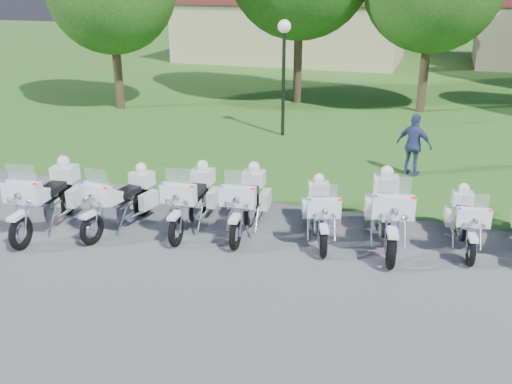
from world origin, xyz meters
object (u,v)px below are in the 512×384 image
(motorcycle_0, at_px, (47,197))
(bystander_c, at_px, (414,145))
(motorcycle_1, at_px, (122,199))
(motorcycle_2, at_px, (192,198))
(motorcycle_3, at_px, (247,201))
(motorcycle_4, at_px, (321,211))
(lamp_post, at_px, (284,49))
(motorcycle_5, at_px, (388,211))
(motorcycle_6, at_px, (466,220))

(motorcycle_0, relative_size, bystander_c, 1.49)
(motorcycle_0, bearing_deg, motorcycle_1, -166.34)
(motorcycle_2, height_order, motorcycle_3, motorcycle_3)
(motorcycle_2, relative_size, motorcycle_3, 0.99)
(motorcycle_2, xyz_separation_m, motorcycle_3, (1.19, 0.23, 0.01))
(motorcycle_4, bearing_deg, lamp_post, -85.23)
(motorcycle_5, height_order, lamp_post, lamp_post)
(lamp_post, bearing_deg, motorcycle_2, -88.89)
(motorcycle_1, distance_m, motorcycle_5, 5.75)
(motorcycle_5, xyz_separation_m, bystander_c, (0.23, 4.65, 0.14))
(motorcycle_0, xyz_separation_m, bystander_c, (7.43, 6.14, 0.14))
(motorcycle_1, distance_m, motorcycle_3, 2.76)
(motorcycle_3, relative_size, motorcycle_6, 1.16)
(motorcycle_1, distance_m, motorcycle_6, 7.34)
(motorcycle_1, distance_m, bystander_c, 8.14)
(motorcycle_3, bearing_deg, motorcycle_6, -178.24)
(motorcycle_0, relative_size, motorcycle_6, 1.24)
(motorcycle_3, height_order, lamp_post, lamp_post)
(motorcycle_6, bearing_deg, motorcycle_3, 0.30)
(motorcycle_2, distance_m, lamp_post, 8.42)
(motorcycle_0, xyz_separation_m, lamp_post, (2.84, 9.14, 2.25))
(bystander_c, bearing_deg, motorcycle_3, 77.66)
(motorcycle_4, xyz_separation_m, motorcycle_6, (2.92, 0.51, -0.03))
(motorcycle_6, bearing_deg, lamp_post, -58.13)
(motorcycle_4, bearing_deg, motorcycle_2, -9.90)
(motorcycle_0, xyz_separation_m, motorcycle_3, (4.19, 1.27, -0.05))
(motorcycle_3, distance_m, bystander_c, 5.86)
(motorcycle_1, relative_size, motorcycle_2, 0.97)
(motorcycle_0, xyz_separation_m, motorcycle_2, (3.00, 1.04, -0.05))
(motorcycle_2, distance_m, bystander_c, 6.76)
(motorcycle_2, distance_m, motorcycle_3, 1.21)
(motorcycle_3, xyz_separation_m, motorcycle_6, (4.55, 0.60, -0.09))
(motorcycle_1, xyz_separation_m, motorcycle_5, (5.67, 0.95, 0.08))
(motorcycle_0, bearing_deg, motorcycle_4, -172.89)
(motorcycle_4, relative_size, bystander_c, 1.23)
(lamp_post, bearing_deg, motorcycle_4, -69.08)
(motorcycle_0, relative_size, motorcycle_3, 1.07)
(motorcycle_1, bearing_deg, motorcycle_2, -151.51)
(motorcycle_2, bearing_deg, motorcycle_5, -177.62)
(motorcycle_0, bearing_deg, motorcycle_5, -174.19)
(motorcycle_3, bearing_deg, motorcycle_0, 11.10)
(motorcycle_1, distance_m, motorcycle_2, 1.55)
(motorcycle_0, xyz_separation_m, motorcycle_4, (5.82, 1.35, -0.11))
(motorcycle_0, xyz_separation_m, motorcycle_6, (8.74, 1.86, -0.14))
(motorcycle_4, height_order, motorcycle_6, motorcycle_4)
(motorcycle_4, height_order, lamp_post, lamp_post)
(motorcycle_2, distance_m, motorcycle_5, 4.22)
(motorcycle_0, relative_size, lamp_post, 0.66)
(motorcycle_5, bearing_deg, motorcycle_4, -4.03)
(bystander_c, bearing_deg, motorcycle_2, 70.27)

